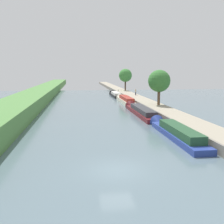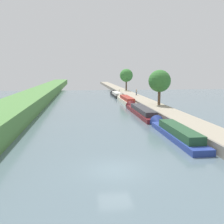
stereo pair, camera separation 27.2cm
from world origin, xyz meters
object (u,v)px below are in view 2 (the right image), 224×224
object	(u,v)px
person_walking	(136,92)
narrowboat_black	(116,94)
narrowboat_maroon	(140,111)
narrowboat_blue	(174,132)
narrowboat_cream	(126,100)
mooring_bollard_far	(119,90)

from	to	relation	value
person_walking	narrowboat_black	bearing A→B (deg)	116.00
narrowboat_maroon	person_walking	size ratio (longest dim) A/B	10.17
narrowboat_maroon	narrowboat_black	world-z (taller)	narrowboat_maroon
narrowboat_black	person_walking	distance (m)	9.49
narrowboat_black	person_walking	xyz separation A→B (m)	(4.12, -8.45, 1.36)
narrowboat_maroon	narrowboat_black	bearing A→B (deg)	89.62
narrowboat_blue	narrowboat_maroon	distance (m)	15.40
narrowboat_maroon	person_walking	bearing A→B (deg)	79.28
narrowboat_black	narrowboat_cream	bearing A→B (deg)	-89.59
person_walking	narrowboat_maroon	bearing A→B (deg)	-100.72
narrowboat_blue	narrowboat_cream	size ratio (longest dim) A/B	0.89
narrowboat_maroon	mooring_bollard_far	xyz separation A→B (m)	(2.09, 37.48, 0.67)
narrowboat_black	mooring_bollard_far	world-z (taller)	mooring_bollard_far
narrowboat_cream	person_walking	bearing A→B (deg)	60.42
narrowboat_black	mooring_bollard_far	distance (m)	6.48
narrowboat_blue	narrowboat_black	xyz separation A→B (m)	(-0.02, 46.72, -0.06)
narrowboat_maroon	narrowboat_cream	bearing A→B (deg)	88.83
narrowboat_blue	narrowboat_maroon	bearing A→B (deg)	90.86
narrowboat_blue	narrowboat_black	world-z (taller)	narrowboat_blue
mooring_bollard_far	narrowboat_cream	bearing A→B (deg)	-94.66
person_walking	mooring_bollard_far	size ratio (longest dim) A/B	3.69
narrowboat_maroon	person_walking	world-z (taller)	person_walking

